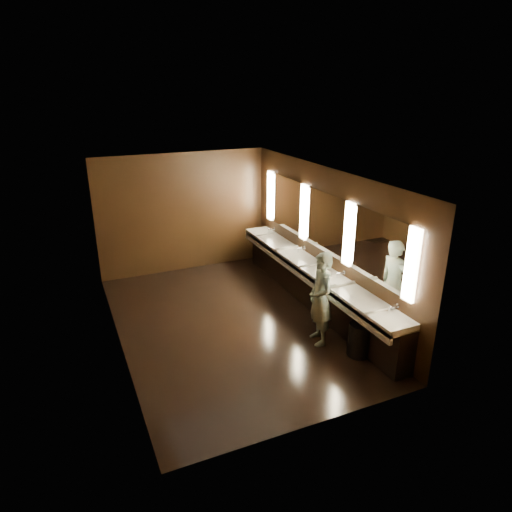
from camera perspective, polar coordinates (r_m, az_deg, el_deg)
The scene contains 10 objects.
floor at distance 8.72m, azimuth -3.23°, elevation -8.40°, with size 6.00×6.00×0.00m, color black.
ceiling at distance 7.75m, azimuth -3.65°, elevation 9.98°, with size 4.00×6.00×0.02m, color #2D2D2B.
wall_back at distance 10.86m, azimuth -9.05°, elevation 5.34°, with size 4.00×0.02×2.80m, color black.
wall_front at distance 5.68m, azimuth 7.48°, elevation -9.54°, with size 4.00×0.02×2.80m, color black.
wall_left at distance 7.72m, azimuth -17.46°, elevation -1.89°, with size 0.02×6.00×2.80m, color black.
wall_right at distance 8.98m, azimuth 8.60°, elevation 2.06°, with size 0.02×6.00×2.80m, color black.
sink_counter at distance 9.20m, azimuth 7.21°, elevation -3.44°, with size 0.55×5.40×1.01m.
mirror_band at distance 8.86m, azimuth 8.62°, elevation 4.18°, with size 0.06×5.03×1.15m.
person at distance 7.84m, azimuth 8.06°, elevation -5.30°, with size 0.60×0.40×1.65m, color #7EB3BB.
trash_bin at distance 7.83m, azimuth 12.78°, elevation -10.16°, with size 0.37×0.37×0.57m, color black.
Camera 1 is at (-2.63, -7.14, 4.25)m, focal length 32.00 mm.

